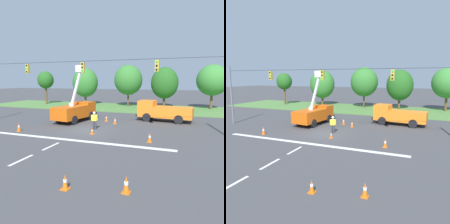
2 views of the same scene
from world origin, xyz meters
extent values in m
plane|color=#424244|center=(0.00, 0.00, 0.00)|extent=(200.00, 200.00, 0.00)
cube|color=#517F3D|center=(0.00, 18.00, 0.05)|extent=(56.00, 12.00, 0.10)
cube|color=silver|center=(0.00, -3.89, 0.00)|extent=(17.60, 0.50, 0.01)
cube|color=silver|center=(0.00, -5.89, 0.00)|extent=(0.20, 2.00, 0.01)
cube|color=silver|center=(0.00, -8.89, 0.00)|extent=(0.20, 2.00, 0.01)
cylinder|color=black|center=(0.00, 0.00, 6.60)|extent=(26.00, 0.03, 0.03)
cylinder|color=black|center=(-6.80, 0.00, 6.55)|extent=(0.02, 0.02, 0.10)
cube|color=gold|center=(-6.80, 0.00, 6.02)|extent=(0.32, 0.28, 0.96)
cylinder|color=black|center=(-6.80, -0.16, 6.34)|extent=(0.16, 0.05, 0.16)
cylinder|color=green|center=(-6.80, -0.16, 6.02)|extent=(0.16, 0.05, 0.16)
cylinder|color=black|center=(-6.80, -0.16, 5.70)|extent=(0.16, 0.05, 0.16)
cylinder|color=black|center=(-0.31, 0.00, 6.55)|extent=(0.02, 0.02, 0.10)
cube|color=gold|center=(-0.31, 0.00, 6.02)|extent=(0.32, 0.28, 0.96)
cylinder|color=black|center=(-0.31, -0.16, 6.34)|extent=(0.16, 0.05, 0.16)
cylinder|color=black|center=(-0.31, -0.16, 6.02)|extent=(0.16, 0.05, 0.16)
cylinder|color=green|center=(-0.31, -0.16, 5.70)|extent=(0.16, 0.05, 0.16)
cylinder|color=black|center=(6.67, 0.00, 6.55)|extent=(0.02, 0.02, 0.10)
cube|color=gold|center=(6.67, 0.00, 6.02)|extent=(0.32, 0.28, 0.96)
cylinder|color=green|center=(6.67, -0.16, 6.34)|extent=(0.16, 0.05, 0.16)
cylinder|color=black|center=(6.67, -0.16, 6.02)|extent=(0.16, 0.05, 0.16)
cylinder|color=black|center=(6.67, -0.16, 5.70)|extent=(0.16, 0.05, 0.16)
cylinder|color=brown|center=(-18.21, 18.26, 1.77)|extent=(0.40, 0.40, 3.54)
ellipsoid|color=#235B1E|center=(-18.21, 18.26, 4.92)|extent=(3.25, 3.12, 3.45)
cylinder|color=brown|center=(-10.24, 20.05, 1.12)|extent=(0.43, 0.43, 2.23)
ellipsoid|color=#33752D|center=(-10.24, 20.05, 4.40)|extent=(5.10, 4.48, 5.68)
cylinder|color=brown|center=(-1.39, 19.85, 1.37)|extent=(0.31, 0.31, 2.74)
ellipsoid|color=#33752D|center=(-1.39, 19.85, 4.91)|extent=(5.11, 5.12, 5.46)
cylinder|color=brown|center=(5.03, 20.51, 1.19)|extent=(0.43, 0.43, 2.38)
ellipsoid|color=#235B1E|center=(5.03, 20.51, 4.38)|extent=(4.72, 4.43, 5.51)
cylinder|color=brown|center=(12.72, 20.72, 1.36)|extent=(0.40, 0.40, 2.71)
ellipsoid|color=#387F33|center=(12.72, 20.72, 4.87)|extent=(5.07, 5.22, 5.11)
cube|color=#D6560F|center=(-3.40, 2.62, 1.19)|extent=(2.82, 4.35, 1.39)
cube|color=#D6560F|center=(-3.03, 5.52, 1.33)|extent=(2.43, 2.02, 1.66)
cube|color=#1E2838|center=(-2.95, 6.12, 1.62)|extent=(1.97, 0.35, 0.75)
cube|color=black|center=(-2.91, 6.46, 0.65)|extent=(2.32, 0.46, 0.30)
cylinder|color=black|center=(-4.12, 5.42, 0.50)|extent=(0.41, 1.03, 1.00)
cylinder|color=black|center=(-2.00, 5.15, 0.50)|extent=(0.41, 1.03, 1.00)
cylinder|color=black|center=(-4.56, 2.03, 0.50)|extent=(0.41, 1.03, 1.00)
cylinder|color=black|center=(-2.44, 1.76, 0.50)|extent=(0.41, 1.03, 1.00)
cylinder|color=silver|center=(-3.37, 2.91, 2.07)|extent=(0.60, 0.60, 0.36)
cube|color=white|center=(-3.25, 3.85, 3.92)|extent=(0.51, 2.12, 4.17)
cube|color=white|center=(-3.12, 4.78, 6.21)|extent=(1.00, 0.91, 0.80)
cube|color=orange|center=(7.65, 7.06, 1.12)|extent=(4.54, 2.64, 1.25)
cube|color=orange|center=(4.55, 7.35, 1.45)|extent=(2.06, 2.32, 1.90)
cube|color=#1E2838|center=(3.90, 7.41, 1.78)|extent=(0.28, 1.92, 0.85)
cube|color=black|center=(3.54, 7.44, 0.65)|extent=(0.37, 2.26, 0.30)
cylinder|color=black|center=(4.70, 6.29, 0.50)|extent=(1.02, 0.37, 1.00)
cylinder|color=black|center=(4.89, 8.35, 0.50)|extent=(1.02, 0.37, 1.00)
cylinder|color=black|center=(8.33, 5.96, 0.50)|extent=(1.02, 0.37, 1.00)
cylinder|color=black|center=(8.52, 8.02, 0.50)|extent=(1.02, 0.37, 1.00)
cylinder|color=#383842|center=(0.74, 0.38, 0.42)|extent=(0.18, 0.18, 0.85)
cylinder|color=#383842|center=(0.56, 0.30, 0.42)|extent=(0.18, 0.18, 0.85)
cube|color=yellow|center=(0.65, 0.34, 1.15)|extent=(0.46, 0.38, 0.60)
cube|color=silver|center=(0.65, 0.34, 1.15)|extent=(0.42, 0.24, 0.62)
cylinder|color=yellow|center=(0.90, 0.45, 1.18)|extent=(0.11, 0.11, 0.55)
cylinder|color=yellow|center=(0.40, 0.24, 1.18)|extent=(0.11, 0.11, 0.55)
sphere|color=tan|center=(0.65, 0.34, 1.58)|extent=(0.22, 0.22, 0.22)
sphere|color=white|center=(0.65, 0.34, 1.64)|extent=(0.26, 0.26, 0.26)
cube|color=orange|center=(6.61, -2.37, 0.01)|extent=(0.36, 0.36, 0.03)
cone|color=orange|center=(6.61, -2.37, 0.40)|extent=(0.30, 0.30, 0.75)
cylinder|color=white|center=(6.61, -2.37, 0.44)|extent=(0.19, 0.19, 0.13)
cube|color=orange|center=(-5.76, -2.85, 0.01)|extent=(0.36, 0.36, 0.03)
cone|color=orange|center=(-5.76, -2.85, 0.43)|extent=(0.32, 0.32, 0.79)
cylinder|color=white|center=(-5.76, -2.85, 0.46)|extent=(0.20, 0.20, 0.14)
cube|color=orange|center=(1.65, 3.71, 0.01)|extent=(0.36, 0.36, 0.03)
cone|color=orange|center=(1.65, 3.71, 0.38)|extent=(0.28, 0.28, 0.69)
cylinder|color=white|center=(1.65, 3.71, 0.41)|extent=(0.17, 0.17, 0.12)
cube|color=orange|center=(0.17, 4.85, 0.01)|extent=(0.36, 0.36, 0.03)
cone|color=orange|center=(0.17, 4.85, 0.37)|extent=(0.28, 0.28, 0.69)
cylinder|color=white|center=(0.17, 4.85, 0.41)|extent=(0.17, 0.17, 0.12)
cube|color=orange|center=(1.27, -1.50, 0.01)|extent=(0.36, 0.36, 0.03)
cone|color=orange|center=(1.27, -1.50, 0.31)|extent=(0.22, 0.22, 0.56)
cylinder|color=white|center=(1.27, -1.50, 0.34)|extent=(0.14, 0.14, 0.10)
cube|color=orange|center=(7.06, -10.48, 0.01)|extent=(0.36, 0.36, 0.03)
cone|color=orange|center=(7.06, -10.48, 0.40)|extent=(0.30, 0.30, 0.74)
cylinder|color=white|center=(7.06, -10.48, 0.44)|extent=(0.18, 0.18, 0.13)
cube|color=orange|center=(4.44, -11.09, 0.01)|extent=(0.36, 0.36, 0.03)
cone|color=orange|center=(4.44, -11.09, 0.36)|extent=(0.27, 0.27, 0.66)
cylinder|color=white|center=(4.44, -11.09, 0.40)|extent=(0.16, 0.16, 0.12)
camera|label=1|loc=(9.47, -18.93, 4.76)|focal=35.00mm
camera|label=2|loc=(9.58, -20.20, 5.85)|focal=35.00mm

